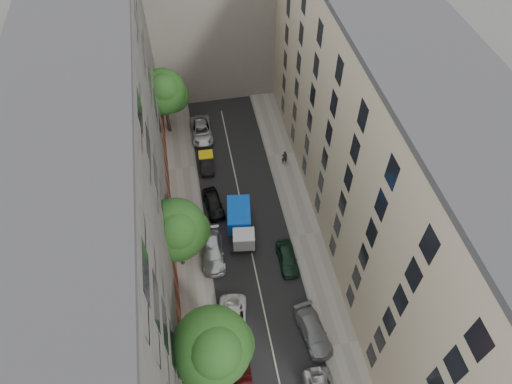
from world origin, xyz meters
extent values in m
plane|color=#4C4C49|center=(0.00, 0.00, 0.00)|extent=(120.00, 120.00, 0.00)
cube|color=black|center=(0.00, 0.00, 0.01)|extent=(8.00, 44.00, 0.02)
cube|color=gray|center=(-5.50, 0.00, 0.07)|extent=(3.00, 44.00, 0.15)
cube|color=gray|center=(5.50, 0.00, 0.07)|extent=(3.00, 44.00, 0.15)
cube|color=#454340|center=(-11.00, 0.00, 10.00)|extent=(8.00, 44.00, 20.00)
cube|color=#B3A48B|center=(11.00, 0.00, 10.00)|extent=(8.00, 44.00, 20.00)
cube|color=gray|center=(0.00, 28.00, 9.00)|extent=(18.00, 12.00, 18.00)
cube|color=black|center=(-0.60, 1.53, 0.54)|extent=(2.75, 5.56, 0.30)
cube|color=#AAADAF|center=(-0.60, -0.35, 1.43)|extent=(2.16, 1.82, 1.68)
cube|color=#0D5DFF|center=(-0.60, 2.41, 1.58)|extent=(2.62, 3.81, 1.78)
cylinder|color=black|center=(-1.54, -0.35, 0.41)|extent=(0.28, 0.83, 0.83)
cylinder|color=black|center=(0.34, -0.35, 0.41)|extent=(0.28, 0.83, 0.83)
cylinder|color=black|center=(-1.54, 3.11, 0.41)|extent=(0.28, 0.83, 0.83)
cylinder|color=black|center=(0.34, 3.11, 0.41)|extent=(0.28, 0.83, 0.83)
imported|color=silver|center=(-2.80, -7.80, 0.69)|extent=(3.00, 5.26, 1.38)
imported|color=#BCBDC1|center=(-3.60, -0.66, 0.73)|extent=(2.21, 5.11, 1.47)
imported|color=black|center=(-2.80, 4.98, 0.69)|extent=(2.14, 4.25, 1.39)
imported|color=black|center=(-2.80, 11.00, 0.65)|extent=(1.51, 3.99, 1.30)
imported|color=#BCBCC1|center=(-2.80, 15.91, 0.71)|extent=(2.39, 5.12, 1.42)
imported|color=gray|center=(3.51, -9.79, 0.69)|extent=(2.59, 4.99, 1.38)
imported|color=black|center=(3.03, -2.60, 0.67)|extent=(1.64, 3.97, 1.35)
cylinder|color=#382619|center=(-4.60, -11.92, 1.75)|extent=(0.36, 0.36, 3.21)
cylinder|color=#382619|center=(-4.60, -11.92, 4.50)|extent=(0.24, 0.24, 2.29)
sphere|color=#214617|center=(-4.60, -11.92, 6.75)|extent=(5.44, 5.44, 5.44)
sphere|color=#214617|center=(-3.70, -11.52, 5.65)|extent=(4.08, 4.08, 4.08)
sphere|color=#214617|center=(-5.30, -12.42, 6.11)|extent=(3.81, 3.81, 3.81)
sphere|color=#214617|center=(-4.40, -12.72, 7.94)|extent=(3.54, 3.54, 3.54)
cylinder|color=#382619|center=(-6.40, -1.00, 1.42)|extent=(0.36, 0.36, 2.54)
cylinder|color=#382619|center=(-6.40, -1.00, 3.59)|extent=(0.24, 0.24, 1.81)
sphere|color=#214617|center=(-6.40, -1.00, 5.37)|extent=(5.39, 5.39, 5.39)
sphere|color=#214617|center=(-5.50, -0.60, 4.50)|extent=(4.04, 4.04, 4.04)
sphere|color=#214617|center=(-7.10, -1.50, 4.86)|extent=(3.77, 3.77, 3.77)
sphere|color=#214617|center=(-6.20, -1.80, 6.31)|extent=(3.50, 3.50, 3.50)
cylinder|color=#382619|center=(-6.40, 17.25, 1.51)|extent=(0.36, 0.36, 2.72)
cylinder|color=#382619|center=(-6.40, 17.25, 3.84)|extent=(0.24, 0.24, 1.94)
sphere|color=#214617|center=(-6.40, 17.25, 5.75)|extent=(5.05, 5.05, 5.05)
sphere|color=#214617|center=(-5.50, 17.65, 4.82)|extent=(3.79, 3.79, 3.79)
sphere|color=#214617|center=(-7.10, 16.75, 5.21)|extent=(3.54, 3.54, 3.54)
sphere|color=#214617|center=(-6.20, 16.45, 6.76)|extent=(3.28, 3.28, 3.28)
cylinder|color=#195A2C|center=(-4.20, -9.62, 3.11)|extent=(0.14, 0.14, 5.92)
sphere|color=silver|center=(-4.20, -9.62, 6.17)|extent=(0.36, 0.36, 0.36)
imported|color=black|center=(5.57, 9.63, 1.04)|extent=(0.66, 0.44, 1.78)
camera|label=1|loc=(-3.88, -23.84, 36.36)|focal=32.00mm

